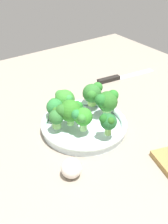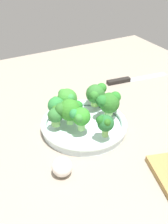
# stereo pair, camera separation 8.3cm
# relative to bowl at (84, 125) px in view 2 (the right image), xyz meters

# --- Properties ---
(ground_plane) EXTENTS (1.30, 1.30, 0.03)m
(ground_plane) POSITION_rel_bowl_xyz_m (0.03, 0.01, -0.03)
(ground_plane) COLOR gray
(bowl) EXTENTS (0.26, 0.26, 0.03)m
(bowl) POSITION_rel_bowl_xyz_m (0.00, 0.00, 0.00)
(bowl) COLOR silver
(bowl) RESTS_ON ground_plane
(broccoli_floret_0) EXTENTS (0.05, 0.06, 0.06)m
(broccoli_floret_0) POSITION_rel_bowl_xyz_m (-0.06, 0.07, 0.05)
(broccoli_floret_0) COLOR #82C75C
(broccoli_floret_0) RESTS_ON bowl
(broccoli_floret_1) EXTENTS (0.08, 0.06, 0.07)m
(broccoli_floret_1) POSITION_rel_bowl_xyz_m (0.08, -0.00, 0.06)
(broccoli_floret_1) COLOR #90D674
(broccoli_floret_1) RESTS_ON bowl
(broccoli_floret_2) EXTENTS (0.05, 0.05, 0.07)m
(broccoli_floret_2) POSITION_rel_bowl_xyz_m (0.01, -0.09, 0.06)
(broccoli_floret_2) COLOR #89C160
(broccoli_floret_2) RESTS_ON bowl
(broccoli_floret_3) EXTENTS (0.07, 0.06, 0.07)m
(broccoli_floret_3) POSITION_rel_bowl_xyz_m (0.07, 0.06, 0.06)
(broccoli_floret_3) COLOR #A2D965
(broccoli_floret_3) RESTS_ON bowl
(broccoli_floret_4) EXTENTS (0.04, 0.04, 0.06)m
(broccoli_floret_4) POSITION_rel_bowl_xyz_m (-0.08, 0.02, 0.05)
(broccoli_floret_4) COLOR #7EB65C
(broccoli_floret_4) RESTS_ON bowl
(broccoli_floret_5) EXTENTS (0.08, 0.06, 0.08)m
(broccoli_floret_5) POSITION_rel_bowl_xyz_m (-0.04, 0.01, 0.06)
(broccoli_floret_5) COLOR #83CC64
(broccoli_floret_5) RESTS_ON bowl
(broccoli_floret_6) EXTENTS (0.06, 0.07, 0.07)m
(broccoli_floret_6) POSITION_rel_bowl_xyz_m (-0.02, 0.08, 0.06)
(broccoli_floret_6) COLOR #9EC773
(broccoli_floret_6) RESTS_ON bowl
(broccoli_floret_7) EXTENTS (0.06, 0.05, 0.07)m
(broccoli_floret_7) POSITION_rel_bowl_xyz_m (-0.03, -0.04, 0.06)
(broccoli_floret_7) COLOR #8FCD6F
(broccoli_floret_7) RESTS_ON bowl
(knife) EXTENTS (0.27, 0.06, 0.01)m
(knife) POSITION_rel_bowl_xyz_m (0.31, 0.20, -0.01)
(knife) COLOR silver
(knife) RESTS_ON ground_plane
(garlic_bulb) EXTENTS (0.05, 0.05, 0.05)m
(garlic_bulb) POSITION_rel_bowl_xyz_m (-0.14, -0.14, 0.01)
(garlic_bulb) COLOR white
(garlic_bulb) RESTS_ON ground_plane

